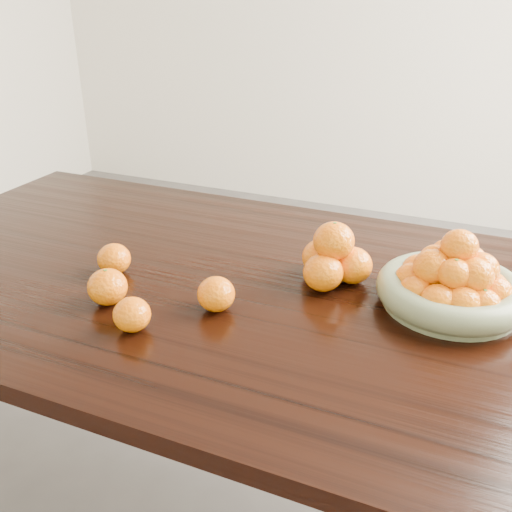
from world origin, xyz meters
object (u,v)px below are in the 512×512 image
at_px(dining_table, 258,318).
at_px(fruit_bowl, 452,284).
at_px(orange_pyramid, 333,259).
at_px(loose_orange_0, 108,287).

distance_m(dining_table, fruit_bowl, 0.44).
distance_m(fruit_bowl, orange_pyramid, 0.26).
relative_size(dining_table, loose_orange_0, 23.81).
xyz_separation_m(orange_pyramid, loose_orange_0, (-0.41, -0.28, -0.02)).
relative_size(dining_table, orange_pyramid, 11.99).
bearing_deg(dining_table, orange_pyramid, 27.74).
xyz_separation_m(dining_table, loose_orange_0, (-0.26, -0.20, 0.13)).
height_order(dining_table, orange_pyramid, orange_pyramid).
bearing_deg(fruit_bowl, orange_pyramid, 178.76).
bearing_deg(dining_table, fruit_bowl, 10.13).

